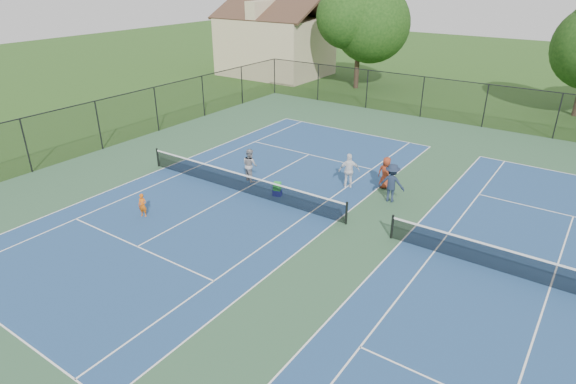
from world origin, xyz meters
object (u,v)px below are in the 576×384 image
Objects in this scene: clapboard_house at (275,44)px; child_player at (143,205)px; bystander_a at (349,171)px; ball_hopper at (277,186)px; bystander_b at (392,183)px; ball_crate at (277,193)px; instructor at (250,165)px; bystander_c at (386,173)px; tree_back_a at (360,20)px.

clapboard_house reaches higher than child_player.
bystander_a is 3.75m from ball_hopper.
bystander_a is (20.16, -21.46, -2.19)m from clapboard_house.
bystander_a is 4.49× the size of ball_hopper.
ball_crate is (-4.78, -2.59, -0.79)m from bystander_b.
clapboard_house is at bearing -38.48° from instructor.
instructor is 1.06× the size of bystander_c.
instructor is 5.10m from bystander_a.
bystander_b is 4.70× the size of ball_hopper.
clapboard_house reaches higher than ball_crate.
bystander_b reaches higher than child_player.
bystander_a reaches higher than child_player.
tree_back_a reaches higher than ball_crate.
ball_hopper is (0.00, 0.00, 0.35)m from ball_crate.
bystander_b is at bearing 28.43° from ball_hopper.
ball_hopper is at bearing 34.99° from child_player.
bystander_a is 4.38× the size of ball_crate.
bystander_a is (4.62, 2.16, 0.03)m from instructor.
ball_crate is 0.35m from ball_hopper.
ball_hopper is at bearing -71.53° from tree_back_a.
bystander_b is 5.46m from ball_hopper.
tree_back_a is 5.25× the size of instructor.
instructor reaches higher than ball_hopper.
clapboard_house is 30.26m from ball_hopper.
ball_crate is at bearing 32.85° from bystander_c.
tree_back_a is at bearing -5.71° from clapboard_house.
bystander_a is at bearing -46.78° from clapboard_house.
tree_back_a is 29.31m from child_player.
ball_crate is 1.03× the size of ball_hopper.
bystander_c reaches higher than child_player.
ball_hopper reaches higher than ball_crate.
child_player is 6.04m from instructor.
ball_hopper is at bearing 32.85° from bystander_c.
tree_back_a is at bearing -58.05° from instructor.
instructor is 6.93m from bystander_c.
bystander_c is 5.51m from ball_hopper.
child_player reaches higher than ball_crate.
bystander_c is at bearing 30.24° from child_player.
child_player is at bearing 18.28° from bystander_a.
bystander_b is at bearing -43.93° from clapboard_house.
tree_back_a is 23.86m from instructor.
bystander_b is at bearing 22.91° from child_player.
child_player is at bearing -125.42° from ball_crate.
clapboard_house is at bearing 96.02° from child_player.
child_player reaches higher than ball_hopper.
bystander_b is 4.59× the size of ball_crate.
bystander_b is at bearing 28.43° from ball_crate.
tree_back_a is 24.80m from bystander_b.
ball_crate is at bearing 15.80° from bystander_a.
instructor is (5.55, -22.62, -5.17)m from tree_back_a.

